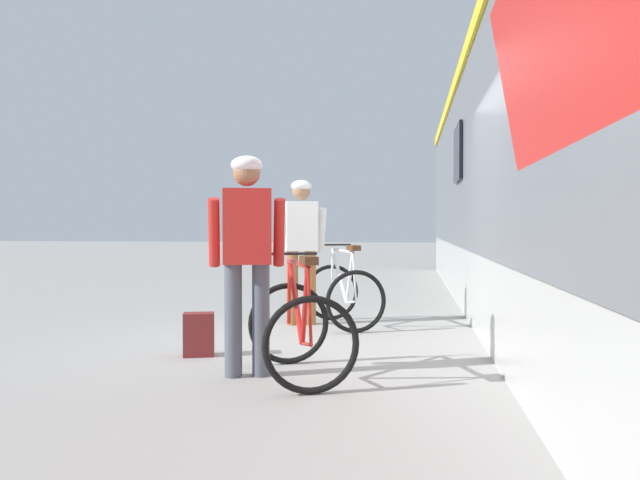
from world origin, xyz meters
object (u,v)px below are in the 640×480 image
(cyclist_far_in_red, at_px, (247,245))
(bicycle_far_red, at_px, (299,327))
(bicycle_near_white, at_px, (343,293))
(cyclist_near_in_white, at_px, (301,238))
(backpack_on_platform, at_px, (199,334))

(cyclist_far_in_red, relative_size, bicycle_far_red, 1.41)
(bicycle_far_red, bearing_deg, bicycle_near_white, 88.21)
(cyclist_near_in_white, bearing_deg, bicycle_far_red, -80.69)
(bicycle_far_red, xyz_separation_m, backpack_on_platform, (-1.06, 0.70, -0.20))
(cyclist_near_in_white, relative_size, bicycle_near_white, 1.40)
(cyclist_near_in_white, bearing_deg, backpack_on_platform, -107.63)
(cyclist_near_in_white, relative_size, bicycle_far_red, 1.41)
(cyclist_near_in_white, height_order, bicycle_far_red, cyclist_near_in_white)
(cyclist_near_in_white, height_order, bicycle_near_white, cyclist_near_in_white)
(bicycle_near_white, bearing_deg, cyclist_near_in_white, 173.36)
(bicycle_near_white, bearing_deg, backpack_on_platform, -120.97)
(cyclist_far_in_red, distance_m, bicycle_near_white, 2.74)
(backpack_on_platform, bearing_deg, bicycle_near_white, 42.77)
(cyclist_near_in_white, xyz_separation_m, bicycle_far_red, (0.44, -2.67, -0.65))
(bicycle_near_white, height_order, backpack_on_platform, bicycle_near_white)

